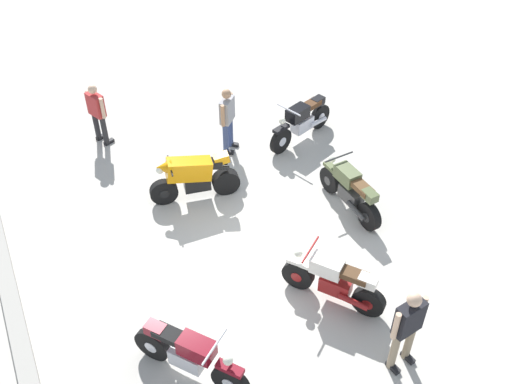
{
  "coord_description": "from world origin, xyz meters",
  "views": [
    {
      "loc": [
        -7.21,
        3.62,
        8.42
      ],
      "look_at": [
        0.78,
        -0.33,
        0.75
      ],
      "focal_mm": 41.09,
      "sensor_mm": 36.0,
      "label": 1
    }
  ],
  "objects_px": {
    "motorcycle_cream_vintage": "(334,281)",
    "motorcycle_black_cruiser": "(302,121)",
    "motorcycle_olive_vintage": "(350,191)",
    "motorcycle_maroon_cruiser": "(189,355)",
    "person_in_gray_shirt": "(227,116)",
    "motorcycle_orange_sportbike": "(194,176)",
    "person_in_red_shirt": "(97,111)",
    "person_in_black_shirt": "(407,325)"
  },
  "relations": [
    {
      "from": "motorcycle_cream_vintage",
      "to": "motorcycle_black_cruiser",
      "type": "bearing_deg",
      "value": -59.08
    },
    {
      "from": "motorcycle_olive_vintage",
      "to": "motorcycle_black_cruiser",
      "type": "bearing_deg",
      "value": -10.98
    },
    {
      "from": "motorcycle_maroon_cruiser",
      "to": "person_in_gray_shirt",
      "type": "height_order",
      "value": "person_in_gray_shirt"
    },
    {
      "from": "motorcycle_cream_vintage",
      "to": "motorcycle_olive_vintage",
      "type": "distance_m",
      "value": 2.52
    },
    {
      "from": "motorcycle_black_cruiser",
      "to": "motorcycle_cream_vintage",
      "type": "xyz_separation_m",
      "value": [
        -4.6,
        1.96,
        -0.03
      ]
    },
    {
      "from": "motorcycle_orange_sportbike",
      "to": "person_in_red_shirt",
      "type": "relative_size",
      "value": 1.23
    },
    {
      "from": "motorcycle_cream_vintage",
      "to": "motorcycle_orange_sportbike",
      "type": "distance_m",
      "value": 3.89
    },
    {
      "from": "motorcycle_maroon_cruiser",
      "to": "person_in_gray_shirt",
      "type": "xyz_separation_m",
      "value": [
        5.3,
        -3.05,
        0.41
      ]
    },
    {
      "from": "motorcycle_black_cruiser",
      "to": "motorcycle_maroon_cruiser",
      "type": "distance_m",
      "value": 6.86
    },
    {
      "from": "person_in_black_shirt",
      "to": "person_in_gray_shirt",
      "type": "bearing_deg",
      "value": 173.21
    },
    {
      "from": "motorcycle_cream_vintage",
      "to": "person_in_gray_shirt",
      "type": "relative_size",
      "value": 1.02
    },
    {
      "from": "motorcycle_black_cruiser",
      "to": "person_in_gray_shirt",
      "type": "xyz_separation_m",
      "value": [
        0.41,
        1.76,
        0.41
      ]
    },
    {
      "from": "motorcycle_olive_vintage",
      "to": "person_in_red_shirt",
      "type": "height_order",
      "value": "person_in_red_shirt"
    },
    {
      "from": "motorcycle_cream_vintage",
      "to": "person_in_black_shirt",
      "type": "relative_size",
      "value": 0.98
    },
    {
      "from": "person_in_gray_shirt",
      "to": "motorcycle_maroon_cruiser",
      "type": "bearing_deg",
      "value": -75.65
    },
    {
      "from": "person_in_black_shirt",
      "to": "person_in_gray_shirt",
      "type": "relative_size",
      "value": 1.04
    },
    {
      "from": "motorcycle_black_cruiser",
      "to": "motorcycle_maroon_cruiser",
      "type": "bearing_deg",
      "value": 25.71
    },
    {
      "from": "motorcycle_cream_vintage",
      "to": "motorcycle_orange_sportbike",
      "type": "height_order",
      "value": "motorcycle_orange_sportbike"
    },
    {
      "from": "motorcycle_black_cruiser",
      "to": "motorcycle_maroon_cruiser",
      "type": "height_order",
      "value": "same"
    },
    {
      "from": "person_in_red_shirt",
      "to": "motorcycle_black_cruiser",
      "type": "bearing_deg",
      "value": -46.94
    },
    {
      "from": "person_in_red_shirt",
      "to": "person_in_gray_shirt",
      "type": "xyz_separation_m",
      "value": [
        -1.63,
        -2.63,
        0.04
      ]
    },
    {
      "from": "motorcycle_black_cruiser",
      "to": "person_in_gray_shirt",
      "type": "distance_m",
      "value": 1.85
    },
    {
      "from": "person_in_black_shirt",
      "to": "person_in_gray_shirt",
      "type": "height_order",
      "value": "person_in_black_shirt"
    },
    {
      "from": "motorcycle_olive_vintage",
      "to": "motorcycle_orange_sportbike",
      "type": "bearing_deg",
      "value": 54.02
    },
    {
      "from": "motorcycle_cream_vintage",
      "to": "person_in_black_shirt",
      "type": "height_order",
      "value": "person_in_black_shirt"
    },
    {
      "from": "motorcycle_orange_sportbike",
      "to": "motorcycle_olive_vintage",
      "type": "xyz_separation_m",
      "value": [
        -1.78,
        -2.78,
        -0.11
      ]
    },
    {
      "from": "motorcycle_maroon_cruiser",
      "to": "motorcycle_olive_vintage",
      "type": "xyz_separation_m",
      "value": [
        2.23,
        -4.46,
        -0.03
      ]
    },
    {
      "from": "motorcycle_black_cruiser",
      "to": "motorcycle_orange_sportbike",
      "type": "bearing_deg",
      "value": -3.96
    },
    {
      "from": "motorcycle_black_cruiser",
      "to": "person_in_red_shirt",
      "type": "relative_size",
      "value": 1.27
    },
    {
      "from": "motorcycle_orange_sportbike",
      "to": "person_in_black_shirt",
      "type": "relative_size",
      "value": 1.14
    },
    {
      "from": "motorcycle_black_cruiser",
      "to": "motorcycle_orange_sportbike",
      "type": "xyz_separation_m",
      "value": [
        -0.89,
        3.14,
        0.07
      ]
    },
    {
      "from": "person_in_red_shirt",
      "to": "motorcycle_maroon_cruiser",
      "type": "bearing_deg",
      "value": -115.51
    },
    {
      "from": "motorcycle_maroon_cruiser",
      "to": "motorcycle_cream_vintage",
      "type": "distance_m",
      "value": 2.87
    },
    {
      "from": "motorcycle_black_cruiser",
      "to": "person_in_red_shirt",
      "type": "xyz_separation_m",
      "value": [
        2.04,
        4.39,
        0.36
      ]
    },
    {
      "from": "motorcycle_black_cruiser",
      "to": "person_in_red_shirt",
      "type": "bearing_deg",
      "value": -44.66
    },
    {
      "from": "motorcycle_maroon_cruiser",
      "to": "motorcycle_cream_vintage",
      "type": "height_order",
      "value": "motorcycle_maroon_cruiser"
    },
    {
      "from": "motorcycle_cream_vintage",
      "to": "motorcycle_olive_vintage",
      "type": "height_order",
      "value": "same"
    },
    {
      "from": "motorcycle_olive_vintage",
      "to": "motorcycle_maroon_cruiser",
      "type": "bearing_deg",
      "value": 113.1
    },
    {
      "from": "motorcycle_orange_sportbike",
      "to": "person_in_gray_shirt",
      "type": "distance_m",
      "value": 1.92
    },
    {
      "from": "motorcycle_cream_vintage",
      "to": "person_in_red_shirt",
      "type": "distance_m",
      "value": 7.08
    },
    {
      "from": "motorcycle_cream_vintage",
      "to": "person_in_red_shirt",
      "type": "height_order",
      "value": "person_in_red_shirt"
    },
    {
      "from": "motorcycle_maroon_cruiser",
      "to": "motorcycle_olive_vintage",
      "type": "distance_m",
      "value": 4.99
    }
  ]
}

